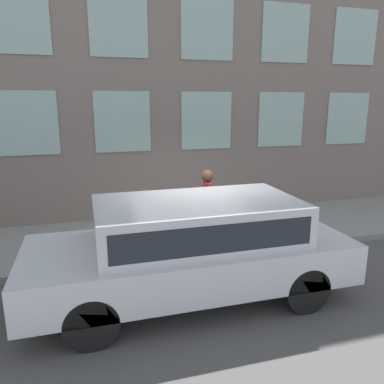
{
  "coord_description": "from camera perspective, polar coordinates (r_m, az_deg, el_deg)",
  "views": [
    {
      "loc": [
        -6.96,
        2.16,
        3.28
      ],
      "look_at": [
        0.59,
        -0.03,
        1.37
      ],
      "focal_mm": 35.0,
      "sensor_mm": 36.0,
      "label": 1
    }
  ],
  "objects": [
    {
      "name": "parked_truck_silver_near",
      "position": [
        6.28,
        0.23,
        -7.68
      ],
      "size": [
        2.09,
        5.32,
        1.71
      ],
      "color": "black",
      "rests_on": "ground_plane"
    },
    {
      "name": "person",
      "position": [
        8.29,
        2.33,
        -1.15
      ],
      "size": [
        0.41,
        0.27,
        1.68
      ],
      "rotation": [
        0.0,
        0.0,
        -1.06
      ],
      "color": "#726651",
      "rests_on": "sidewalk"
    },
    {
      "name": "fire_hydrant",
      "position": [
        8.19,
        -2.37,
        -5.83
      ],
      "size": [
        0.3,
        0.42,
        0.77
      ],
      "color": "gray",
      "rests_on": "sidewalk"
    },
    {
      "name": "sidewalk",
      "position": [
        9.31,
        -1.76,
        -6.47
      ],
      "size": [
        3.03,
        60.0,
        0.16
      ],
      "color": "gray",
      "rests_on": "ground_plane"
    },
    {
      "name": "ground_plane",
      "position": [
        7.99,
        1.01,
        -10.6
      ],
      "size": [
        80.0,
        80.0,
        0.0
      ],
      "primitive_type": "plane",
      "color": "#514F4C"
    },
    {
      "name": "building_facade",
      "position": [
        10.64,
        -4.51,
        26.69
      ],
      "size": [
        0.33,
        40.0,
        11.39
      ],
      "color": "gray",
      "rests_on": "ground_plane"
    }
  ]
}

